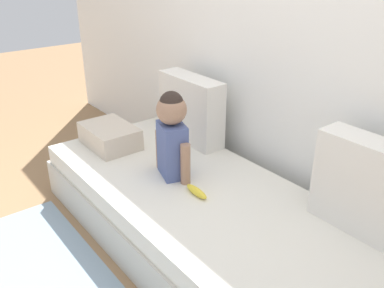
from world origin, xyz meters
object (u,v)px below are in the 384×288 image
(throw_pillow_right, at_px, (367,187))
(toddler, at_px, (172,133))
(folded_blanket, at_px, (110,136))
(throw_pillow_left, at_px, (191,109))
(banana, at_px, (197,191))
(couch, at_px, (209,225))

(throw_pillow_right, height_order, toddler, toddler)
(toddler, bearing_deg, folded_blanket, -170.34)
(throw_pillow_left, height_order, toddler, toddler)
(banana, height_order, folded_blanket, folded_blanket)
(couch, bearing_deg, banana, -139.40)
(throw_pillow_left, distance_m, toddler, 0.52)
(throw_pillow_left, bearing_deg, throw_pillow_right, 0.00)
(throw_pillow_left, distance_m, folded_blanket, 0.57)
(couch, bearing_deg, toddler, -176.52)
(throw_pillow_left, relative_size, folded_blanket, 1.31)
(couch, bearing_deg, throw_pillow_right, 29.98)
(toddler, bearing_deg, throw_pillow_right, 22.19)
(throw_pillow_left, height_order, throw_pillow_right, throw_pillow_right)
(throw_pillow_right, distance_m, folded_blanket, 1.63)
(toddler, bearing_deg, banana, -6.38)
(throw_pillow_right, xyz_separation_m, banana, (-0.70, -0.42, -0.20))
(couch, bearing_deg, throw_pillow_left, 150.02)
(couch, xyz_separation_m, throw_pillow_left, (-0.65, 0.37, 0.41))
(couch, height_order, banana, banana)
(couch, relative_size, folded_blanket, 5.89)
(throw_pillow_right, distance_m, banana, 0.85)
(throw_pillow_right, xyz_separation_m, toddler, (-0.96, -0.39, 0.04))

